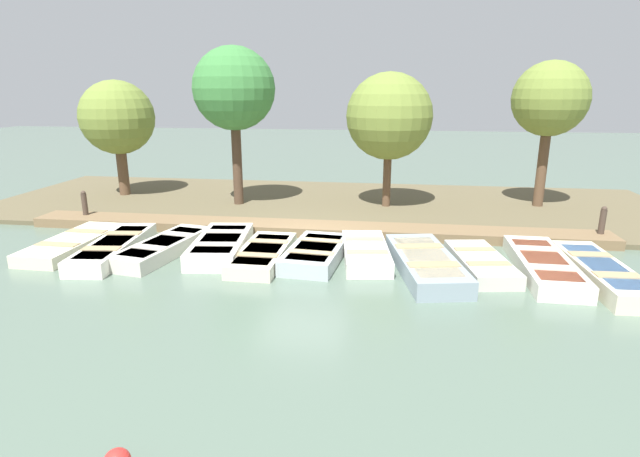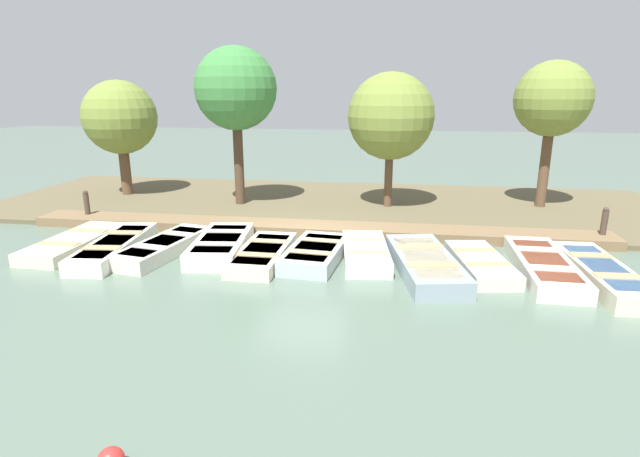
% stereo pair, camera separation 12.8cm
% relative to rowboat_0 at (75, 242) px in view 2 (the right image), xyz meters
% --- Properties ---
extents(ground_plane, '(80.00, 80.00, 0.00)m').
position_rel_rowboat_0_xyz_m(ground_plane, '(-1.01, 5.97, -0.17)').
color(ground_plane, '#566B5B').
extents(shore_bank, '(8.00, 24.00, 0.14)m').
position_rel_rowboat_0_xyz_m(shore_bank, '(-6.01, 5.97, -0.10)').
color(shore_bank, brown).
rests_on(shore_bank, ground_plane).
extents(dock_walkway, '(1.11, 17.06, 0.27)m').
position_rel_rowboat_0_xyz_m(dock_walkway, '(-2.40, 5.97, -0.03)').
color(dock_walkway, brown).
rests_on(dock_walkway, ground_plane).
extents(rowboat_0, '(3.28, 1.25, 0.34)m').
position_rel_rowboat_0_xyz_m(rowboat_0, '(0.00, 0.00, 0.00)').
color(rowboat_0, beige).
rests_on(rowboat_0, ground_plane).
extents(rowboat_1, '(3.60, 1.35, 0.40)m').
position_rel_rowboat_0_xyz_m(rowboat_1, '(0.29, 1.33, 0.03)').
color(rowboat_1, silver).
rests_on(rowboat_1, ground_plane).
extents(rowboat_2, '(3.34, 1.54, 0.39)m').
position_rel_rowboat_0_xyz_m(rowboat_2, '(0.07, 2.58, 0.03)').
color(rowboat_2, beige).
rests_on(rowboat_2, ground_plane).
extents(rowboat_3, '(3.12, 1.57, 0.44)m').
position_rel_rowboat_0_xyz_m(rowboat_3, '(-0.22, 4.02, 0.05)').
color(rowboat_3, silver).
rests_on(rowboat_3, ground_plane).
extents(rowboat_4, '(2.97, 1.14, 0.34)m').
position_rel_rowboat_0_xyz_m(rowboat_4, '(0.17, 5.24, 0.00)').
color(rowboat_4, beige).
rests_on(rowboat_4, ground_plane).
extents(rowboat_5, '(2.75, 1.47, 0.40)m').
position_rel_rowboat_0_xyz_m(rowboat_5, '(0.02, 6.54, 0.03)').
color(rowboat_5, '#B2BCC1').
rests_on(rowboat_5, ground_plane).
extents(rowboat_6, '(2.91, 1.43, 0.39)m').
position_rel_rowboat_0_xyz_m(rowboat_6, '(-0.27, 7.76, 0.02)').
color(rowboat_6, silver).
rests_on(rowboat_6, ground_plane).
extents(rowboat_7, '(3.67, 1.89, 0.44)m').
position_rel_rowboat_0_xyz_m(rowboat_7, '(0.43, 9.19, 0.05)').
color(rowboat_7, '#8C9EA8').
rests_on(rowboat_7, ground_plane).
extents(rowboat_8, '(2.85, 1.46, 0.35)m').
position_rel_rowboat_0_xyz_m(rowboat_8, '(0.09, 10.50, 0.00)').
color(rowboat_8, beige).
rests_on(rowboat_8, ground_plane).
extents(rowboat_9, '(3.61, 1.19, 0.39)m').
position_rel_rowboat_0_xyz_m(rowboat_9, '(0.10, 11.90, 0.02)').
color(rowboat_9, silver).
rests_on(rowboat_9, ground_plane).
extents(rowboat_10, '(3.62, 1.13, 0.42)m').
position_rel_rowboat_0_xyz_m(rowboat_10, '(0.49, 13.02, 0.04)').
color(rowboat_10, beige).
rests_on(rowboat_10, ground_plane).
extents(mooring_post_near, '(0.17, 0.17, 1.05)m').
position_rel_rowboat_0_xyz_m(mooring_post_near, '(-2.54, -1.23, 0.36)').
color(mooring_post_near, '#47382D').
rests_on(mooring_post_near, ground_plane).
extents(mooring_post_far, '(0.17, 0.17, 1.05)m').
position_rel_rowboat_0_xyz_m(mooring_post_far, '(-2.54, 14.12, 0.36)').
color(mooring_post_far, '#47382D').
rests_on(mooring_post_far, ground_plane).
extents(park_tree_far_left, '(2.75, 2.75, 4.47)m').
position_rel_rowboat_0_xyz_m(park_tree_far_left, '(-6.27, -1.95, 2.89)').
color(park_tree_far_left, brown).
rests_on(park_tree_far_left, ground_plane).
extents(park_tree_left, '(2.81, 2.81, 5.54)m').
position_rel_rowboat_0_xyz_m(park_tree_left, '(-5.32, 2.94, 3.93)').
color(park_tree_left, '#4C3828').
rests_on(park_tree_left, ground_plane).
extents(park_tree_center, '(2.91, 2.91, 4.69)m').
position_rel_rowboat_0_xyz_m(park_tree_center, '(-5.70, 8.19, 3.06)').
color(park_tree_center, brown).
rests_on(park_tree_center, ground_plane).
extents(park_tree_right, '(2.49, 2.49, 5.06)m').
position_rel_rowboat_0_xyz_m(park_tree_right, '(-6.49, 13.51, 3.59)').
color(park_tree_right, brown).
rests_on(park_tree_right, ground_plane).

